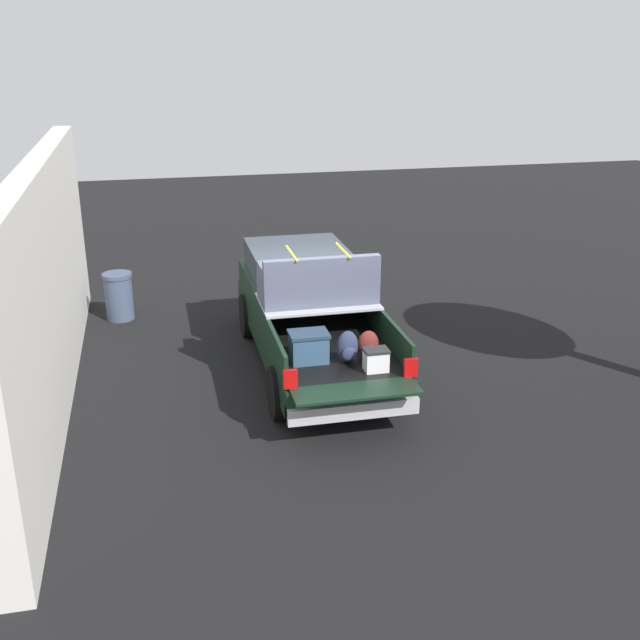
% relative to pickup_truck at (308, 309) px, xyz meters
% --- Properties ---
extents(ground_plane, '(40.00, 40.00, 0.00)m').
position_rel_pickup_truck_xyz_m(ground_plane, '(-0.36, -0.00, -0.96)').
color(ground_plane, black).
extents(pickup_truck, '(6.05, 2.06, 2.23)m').
position_rel_pickup_truck_xyz_m(pickup_truck, '(0.00, 0.00, 0.00)').
color(pickup_truck, black).
rests_on(pickup_truck, ground_plane).
extents(building_facade, '(10.12, 0.36, 3.76)m').
position_rel_pickup_truck_xyz_m(building_facade, '(-0.65, 4.23, 0.92)').
color(building_facade, silver).
rests_on(building_facade, ground_plane).
extents(trash_can, '(0.60, 0.60, 0.98)m').
position_rel_pickup_truck_xyz_m(trash_can, '(2.90, 3.36, -0.46)').
color(trash_can, '#3F4C66').
rests_on(trash_can, ground_plane).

